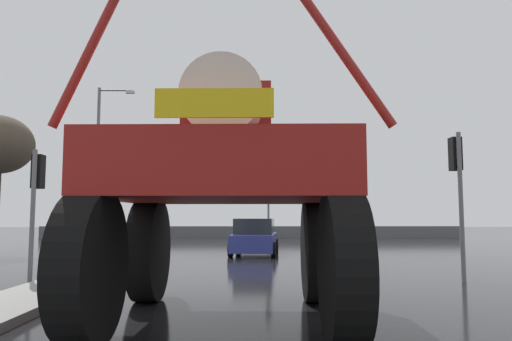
# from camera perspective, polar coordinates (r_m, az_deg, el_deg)

# --- Properties ---
(ground_plane) EXTENTS (120.00, 120.00, 0.00)m
(ground_plane) POSITION_cam_1_polar(r_m,az_deg,el_deg) (18.09, 0.29, -10.45)
(ground_plane) COLOR black
(oversize_sprayer) EXTENTS (4.40, 5.23, 4.60)m
(oversize_sprayer) POSITION_cam_1_polar(r_m,az_deg,el_deg) (7.83, -3.48, -1.96)
(oversize_sprayer) COLOR black
(oversize_sprayer) RESTS_ON ground
(sedan_ahead) EXTENTS (2.20, 4.25, 1.52)m
(sedan_ahead) POSITION_cam_1_polar(r_m,az_deg,el_deg) (20.91, -0.16, -7.82)
(sedan_ahead) COLOR navy
(sedan_ahead) RESTS_ON ground
(traffic_signal_near_left) EXTENTS (0.24, 0.54, 3.22)m
(traffic_signal_near_left) POSITION_cam_1_polar(r_m,az_deg,el_deg) (13.19, -24.14, -1.66)
(traffic_signal_near_left) COLOR slate
(traffic_signal_near_left) RESTS_ON ground
(traffic_signal_near_right) EXTENTS (0.24, 0.54, 3.69)m
(traffic_signal_near_right) POSITION_cam_1_polar(r_m,az_deg,el_deg) (13.26, 22.33, -0.23)
(traffic_signal_near_right) COLOR slate
(traffic_signal_near_right) RESTS_ON ground
(traffic_signal_far_left) EXTENTS (0.24, 0.55, 4.02)m
(traffic_signal_far_left) POSITION_cam_1_polar(r_m,az_deg,el_deg) (26.76, 1.44, -2.54)
(traffic_signal_far_left) COLOR slate
(traffic_signal_far_left) RESTS_ON ground
(traffic_signal_far_right) EXTENTS (0.24, 0.55, 3.93)m
(traffic_signal_far_right) POSITION_cam_1_polar(r_m,az_deg,el_deg) (26.94, 6.06, -2.66)
(traffic_signal_far_right) COLOR slate
(traffic_signal_far_right) RESTS_ON ground
(streetlight_far_left) EXTENTS (2.16, 0.24, 9.18)m
(streetlight_far_left) POSITION_cam_1_polar(r_m,az_deg,el_deg) (29.96, -17.68, 1.53)
(streetlight_far_left) COLOR slate
(streetlight_far_left) RESTS_ON ground
(roadside_barrier) EXTENTS (31.41, 0.24, 0.90)m
(roadside_barrier) POSITION_cam_1_polar(r_m,az_deg,el_deg) (36.70, -0.44, -7.20)
(roadside_barrier) COLOR #59595B
(roadside_barrier) RESTS_ON ground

